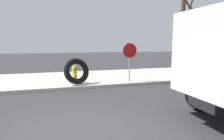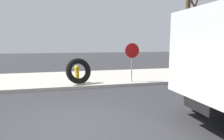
{
  "view_description": "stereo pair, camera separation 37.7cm",
  "coord_description": "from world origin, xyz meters",
  "px_view_note": "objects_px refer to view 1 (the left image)",
  "views": [
    {
      "loc": [
        -0.39,
        -4.95,
        2.16
      ],
      "look_at": [
        1.81,
        2.45,
        1.09
      ],
      "focal_mm": 31.13,
      "sensor_mm": 36.0,
      "label": 1
    },
    {
      "loc": [
        -0.03,
        -5.05,
        2.16
      ],
      "look_at": [
        1.81,
        2.45,
        1.09
      ],
      "focal_mm": 31.13,
      "sensor_mm": 36.0,
      "label": 2
    }
  ],
  "objects_px": {
    "stop_sign": "(130,55)",
    "fire_hydrant": "(75,74)",
    "loose_tire": "(77,71)",
    "bare_tree": "(182,36)"
  },
  "relations": [
    {
      "from": "stop_sign",
      "to": "fire_hydrant",
      "type": "bearing_deg",
      "value": 171.38
    },
    {
      "from": "fire_hydrant",
      "to": "loose_tire",
      "type": "height_order",
      "value": "loose_tire"
    },
    {
      "from": "fire_hydrant",
      "to": "bare_tree",
      "type": "bearing_deg",
      "value": 4.91
    },
    {
      "from": "loose_tire",
      "to": "bare_tree",
      "type": "height_order",
      "value": "bare_tree"
    },
    {
      "from": "fire_hydrant",
      "to": "stop_sign",
      "type": "relative_size",
      "value": 0.44
    },
    {
      "from": "fire_hydrant",
      "to": "bare_tree",
      "type": "relative_size",
      "value": 0.17
    },
    {
      "from": "loose_tire",
      "to": "stop_sign",
      "type": "relative_size",
      "value": 0.64
    },
    {
      "from": "stop_sign",
      "to": "bare_tree",
      "type": "height_order",
      "value": "bare_tree"
    },
    {
      "from": "loose_tire",
      "to": "stop_sign",
      "type": "height_order",
      "value": "stop_sign"
    },
    {
      "from": "fire_hydrant",
      "to": "stop_sign",
      "type": "bearing_deg",
      "value": -8.62
    }
  ]
}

